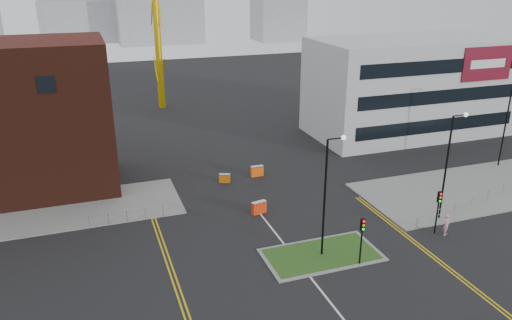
# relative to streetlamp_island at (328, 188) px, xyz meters

# --- Properties ---
(pavement_left) EXTENTS (28.00, 8.00, 0.12)m
(pavement_left) POSITION_rel_streetlamp_island_xyz_m (-22.22, 14.00, -5.35)
(pavement_left) COLOR slate
(pavement_left) RESTS_ON ground
(pavement_right) EXTENTS (24.00, 10.00, 0.12)m
(pavement_right) POSITION_rel_streetlamp_island_xyz_m (19.78, 6.00, -5.35)
(pavement_right) COLOR slate
(pavement_right) RESTS_ON ground
(island_kerb) EXTENTS (8.60, 4.60, 0.08)m
(island_kerb) POSITION_rel_streetlamp_island_xyz_m (-0.22, 0.00, -5.37)
(island_kerb) COLOR slate
(island_kerb) RESTS_ON ground
(grass_island) EXTENTS (8.00, 4.00, 0.12)m
(grass_island) POSITION_rel_streetlamp_island_xyz_m (-0.22, 0.00, -5.35)
(grass_island) COLOR #1C4617
(grass_island) RESTS_ON ground
(office_block) EXTENTS (25.00, 12.20, 12.00)m
(office_block) POSITION_rel_streetlamp_island_xyz_m (23.79, 23.97, 0.59)
(office_block) COLOR silver
(office_block) RESTS_ON ground
(streetlamp_island) EXTENTS (1.46, 0.36, 9.18)m
(streetlamp_island) POSITION_rel_streetlamp_island_xyz_m (0.00, 0.00, 0.00)
(streetlamp_island) COLOR black
(streetlamp_island) RESTS_ON ground
(streetlamp_right_near) EXTENTS (1.46, 0.36, 9.18)m
(streetlamp_right_near) POSITION_rel_streetlamp_island_xyz_m (12.00, 2.00, 0.00)
(streetlamp_right_near) COLOR black
(streetlamp_right_near) RESTS_ON ground
(streetlamp_right_far) EXTENTS (1.46, 0.36, 9.18)m
(streetlamp_right_far) POSITION_rel_streetlamp_island_xyz_m (26.00, 10.00, 0.00)
(streetlamp_right_far) COLOR black
(streetlamp_right_far) RESTS_ON ground
(traffic_light_island) EXTENTS (0.28, 0.33, 3.65)m
(traffic_light_island) POSITION_rel_streetlamp_island_xyz_m (1.78, -2.02, -2.85)
(traffic_light_island) COLOR black
(traffic_light_island) RESTS_ON ground
(traffic_light_right) EXTENTS (0.28, 0.33, 3.65)m
(traffic_light_right) POSITION_rel_streetlamp_island_xyz_m (9.78, -0.02, -2.85)
(traffic_light_right) COLOR black
(traffic_light_right) RESTS_ON ground
(railing_left) EXTENTS (6.05, 0.05, 1.10)m
(railing_left) POSITION_rel_streetlamp_island_xyz_m (-13.22, 10.00, -4.67)
(railing_left) COLOR gray
(railing_left) RESTS_ON ground
(railing_right) EXTENTS (19.05, 5.05, 1.10)m
(railing_right) POSITION_rel_streetlamp_island_xyz_m (18.28, 3.50, -4.63)
(railing_right) COLOR gray
(railing_right) RESTS_ON ground
(centre_line) EXTENTS (0.15, 30.00, 0.01)m
(centre_line) POSITION_rel_streetlamp_island_xyz_m (-2.22, -6.00, -5.41)
(centre_line) COLOR silver
(centre_line) RESTS_ON ground
(yellow_left_a) EXTENTS (0.12, 24.00, 0.01)m
(yellow_left_a) POSITION_rel_streetlamp_island_xyz_m (-11.22, 2.00, -5.41)
(yellow_left_a) COLOR gold
(yellow_left_a) RESTS_ON ground
(yellow_left_b) EXTENTS (0.12, 24.00, 0.01)m
(yellow_left_b) POSITION_rel_streetlamp_island_xyz_m (-10.92, 2.00, -5.41)
(yellow_left_b) COLOR gold
(yellow_left_b) RESTS_ON ground
(yellow_right_a) EXTENTS (0.12, 20.00, 0.01)m
(yellow_right_a) POSITION_rel_streetlamp_island_xyz_m (7.28, -2.00, -5.41)
(yellow_right_a) COLOR gold
(yellow_right_a) RESTS_ON ground
(yellow_right_b) EXTENTS (0.12, 20.00, 0.01)m
(yellow_right_b) POSITION_rel_streetlamp_island_xyz_m (7.58, -2.00, -5.41)
(yellow_right_b) COLOR gold
(yellow_right_b) RESTS_ON ground
(skyline_b) EXTENTS (24.00, 12.00, 16.00)m
(skyline_b) POSITION_rel_streetlamp_island_xyz_m (7.78, 122.00, 2.59)
(skyline_b) COLOR gray
(skyline_b) RESTS_ON ground
(skyline_d) EXTENTS (30.00, 12.00, 12.00)m
(skyline_d) POSITION_rel_streetlamp_island_xyz_m (-10.22, 132.00, 0.59)
(skyline_d) COLOR gray
(skyline_d) RESTS_ON ground
(pedestrian) EXTENTS (0.76, 0.72, 1.75)m
(pedestrian) POSITION_rel_streetlamp_island_xyz_m (10.47, -0.46, -4.54)
(pedestrian) COLOR pink
(pedestrian) RESTS_ON ground
(barrier_left) EXTENTS (1.13, 0.74, 0.90)m
(barrier_left) POSITION_rel_streetlamp_island_xyz_m (-3.22, 15.49, -4.92)
(barrier_left) COLOR #CB5A0B
(barrier_left) RESTS_ON ground
(barrier_mid) EXTENTS (1.36, 0.70, 1.09)m
(barrier_mid) POSITION_rel_streetlamp_island_xyz_m (-2.28, 8.00, -4.82)
(barrier_mid) COLOR #F6370D
(barrier_mid) RESTS_ON ground
(barrier_right) EXTENTS (1.30, 0.43, 1.09)m
(barrier_right) POSITION_rel_streetlamp_island_xyz_m (0.37, 16.00, -4.82)
(barrier_right) COLOR #FF5F0E
(barrier_right) RESTS_ON ground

